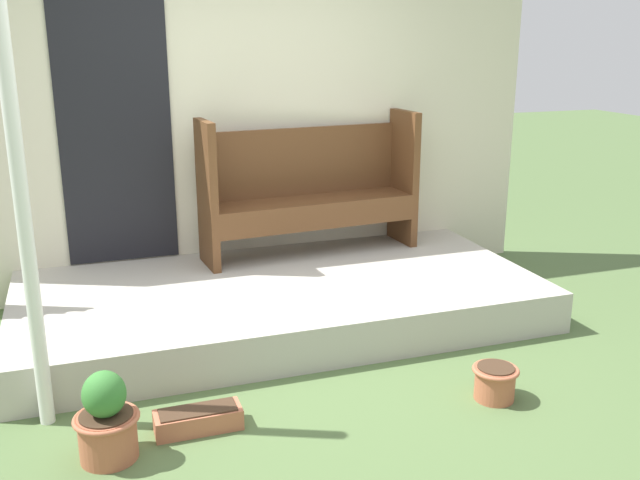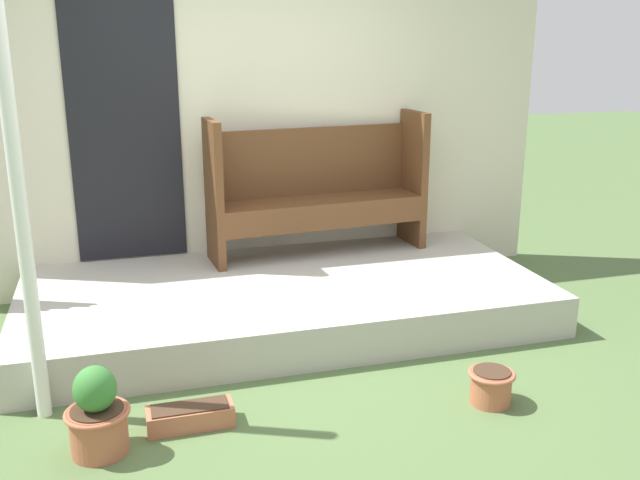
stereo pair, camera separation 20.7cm
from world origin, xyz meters
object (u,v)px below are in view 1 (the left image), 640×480
Objects in this scene: support_post at (24,220)px; flower_pot_middle at (495,381)px; planter_box_rect at (198,419)px; bench at (309,184)px; flower_pot_left at (107,421)px.

support_post is 2.59m from flower_pot_middle.
bench is at bearing 57.18° from planter_box_rect.
bench is at bearing 50.30° from flower_pot_left.
flower_pot_left is (0.29, -0.45, -0.89)m from support_post.
bench is 2.26m from flower_pot_middle.
bench is at bearing 38.57° from support_post.
bench is 2.68m from flower_pot_left.
support_post is 1.31m from planter_box_rect.
support_post is at bearing 155.54° from planter_box_rect.
planter_box_rect is at bearing -24.46° from support_post.
bench is 6.68× the size of flower_pot_middle.
planter_box_rect is at bearing -127.37° from bench.
flower_pot_left is at bearing -57.29° from support_post.
flower_pot_middle is at bearing -2.76° from flower_pot_left.
planter_box_rect is (-1.61, 0.21, -0.05)m from flower_pot_middle.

